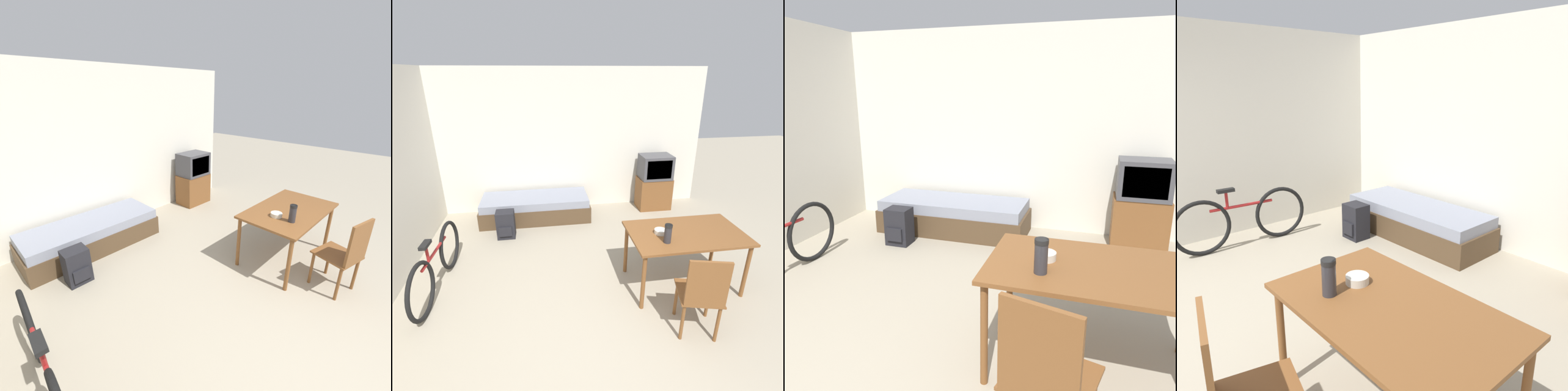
# 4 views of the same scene
# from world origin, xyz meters

# --- Properties ---
(wall_back) EXTENTS (5.60, 0.06, 2.70)m
(wall_back) POSITION_xyz_m (0.00, 4.01, 1.35)
(wall_back) COLOR silver
(wall_back) RESTS_ON ground_plane
(wall_left) EXTENTS (0.06, 4.98, 2.70)m
(wall_left) POSITION_xyz_m (-2.33, 1.99, 1.35)
(wall_left) COLOR silver
(wall_left) RESTS_ON ground_plane
(daybed) EXTENTS (2.00, 0.77, 0.45)m
(daybed) POSITION_xyz_m (-0.57, 3.51, 0.22)
(daybed) COLOR #4C3823
(daybed) RESTS_ON ground_plane
(dining_table) EXTENTS (1.41, 0.85, 0.77)m
(dining_table) POSITION_xyz_m (1.30, 1.25, 0.69)
(dining_table) COLOR brown
(dining_table) RESTS_ON ground_plane
(bicycle) EXTENTS (0.15, 1.67, 0.77)m
(bicycle) POSITION_xyz_m (-1.80, 1.66, 0.35)
(bicycle) COLOR black
(bicycle) RESTS_ON ground_plane
(thermos_flask) EXTENTS (0.09, 0.09, 0.23)m
(thermos_flask) POSITION_xyz_m (0.97, 1.06, 0.89)
(thermos_flask) COLOR #2D2D33
(thermos_flask) RESTS_ON dining_table
(mate_bowl) EXTENTS (0.15, 0.15, 0.05)m
(mate_bowl) POSITION_xyz_m (0.97, 1.28, 0.79)
(mate_bowl) COLOR beige
(mate_bowl) RESTS_ON dining_table
(backpack) EXTENTS (0.29, 0.27, 0.47)m
(backpack) POSITION_xyz_m (-1.07, 2.87, 0.23)
(backpack) COLOR black
(backpack) RESTS_ON ground_plane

